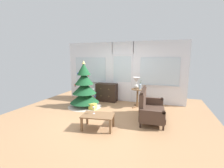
% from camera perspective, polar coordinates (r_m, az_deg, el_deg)
% --- Properties ---
extents(ground_plane, '(6.76, 6.76, 0.00)m').
position_cam_1_polar(ground_plane, '(5.05, -2.65, -12.25)').
color(ground_plane, '#AD7F56').
extents(back_wall_with_door, '(5.20, 0.14, 2.55)m').
position_cam_1_polar(back_wall_with_door, '(6.68, 3.92, 4.50)').
color(back_wall_with_door, white).
rests_on(back_wall_with_door, ground).
extents(christmas_tree, '(1.30, 1.30, 1.78)m').
position_cam_1_polar(christmas_tree, '(6.04, -10.19, -2.29)').
color(christmas_tree, '#4C331E').
rests_on(christmas_tree, ground).
extents(dresser_cabinet, '(0.90, 0.45, 0.78)m').
position_cam_1_polar(dresser_cabinet, '(6.74, -1.99, -3.10)').
color(dresser_cabinet, black).
rests_on(dresser_cabinet, ground).
extents(settee_sofa, '(0.79, 1.48, 0.96)m').
position_cam_1_polar(settee_sofa, '(4.91, 13.58, -8.48)').
color(settee_sofa, black).
rests_on(settee_sofa, ground).
extents(side_table, '(0.50, 0.48, 0.72)m').
position_cam_1_polar(side_table, '(5.98, 9.42, -3.74)').
color(side_table, brown).
rests_on(side_table, ground).
extents(table_lamp, '(0.28, 0.28, 0.44)m').
position_cam_1_polar(table_lamp, '(5.94, 9.04, 1.01)').
color(table_lamp, silver).
rests_on(table_lamp, side_table).
extents(flower_vase, '(0.11, 0.10, 0.35)m').
position_cam_1_polar(flower_vase, '(5.84, 10.37, -0.83)').
color(flower_vase, '#99ADBC').
rests_on(flower_vase, side_table).
extents(coffee_table, '(0.91, 0.64, 0.39)m').
position_cam_1_polar(coffee_table, '(4.21, -5.23, -12.01)').
color(coffee_table, brown).
rests_on(coffee_table, ground).
extents(wine_glass, '(0.08, 0.08, 0.20)m').
position_cam_1_polar(wine_glass, '(4.23, -6.75, -9.07)').
color(wine_glass, silver).
rests_on(wine_glass, coffee_table).
extents(gift_box, '(0.23, 0.21, 0.23)m').
position_cam_1_polar(gift_box, '(5.75, -7.23, -8.28)').
color(gift_box, '#D8C64C').
rests_on(gift_box, ground).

